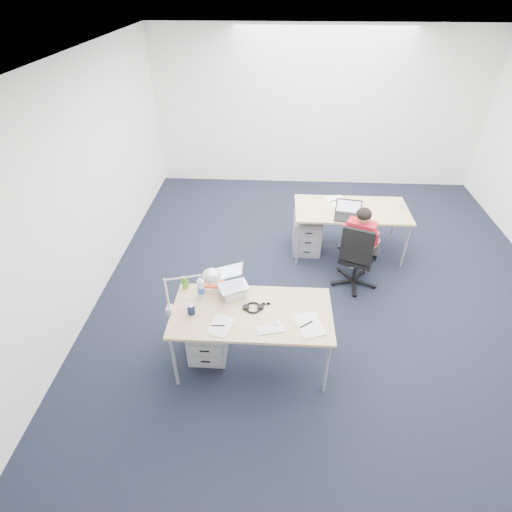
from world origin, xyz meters
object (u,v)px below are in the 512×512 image
Objects in this scene: desk_near at (252,315)px; water_bottle at (201,288)px; silver_laptop at (233,283)px; office_chair at (355,268)px; computer_mouse at (278,322)px; headphones at (253,307)px; seated_person at (361,243)px; far_cup at (401,206)px; can_koozie at (191,309)px; desk_lamp at (184,291)px; bear_figurine at (185,282)px; wireless_keyboard at (271,329)px; cordless_phone at (210,285)px; desk_far at (351,212)px; dark_laptop at (348,210)px; sunglasses at (266,304)px; drawer_pedestal_far at (307,234)px; book_stack at (215,286)px; drawer_pedestal_near at (208,333)px.

water_bottle is (-0.53, 0.20, 0.17)m from desk_near.
office_chair is at bearing 12.50° from silver_laptop.
computer_mouse is 0.43× the size of headphones.
far_cup is (0.64, 0.68, 0.19)m from seated_person.
desk_lamp is at bearing 171.97° from can_koozie.
seated_person reaches higher than bear_figurine.
cordless_phone is (-0.65, 0.54, 0.06)m from wireless_keyboard.
desk_far is 2.78× the size of desk_lamp.
computer_mouse is at bearing -114.01° from desk_far.
sunglasses is at bearing -111.01° from dark_laptop.
headphones is (-1.27, -1.32, 0.47)m from office_chair.
computer_mouse is 0.75× the size of can_koozie.
dark_laptop reaches higher than water_bottle.
seated_person is 2.10m from wireless_keyboard.
office_chair is 4.02× the size of water_bottle.
desk_lamp is (-0.65, -0.10, 0.27)m from headphones.
desk_far reaches higher than drawer_pedestal_far.
book_stack is 2.24m from dark_laptop.
dark_laptop is (1.60, 1.56, 0.08)m from book_stack.
book_stack reaches higher than far_cup.
silver_laptop is 0.25m from book_stack.
water_bottle is (-1.82, -1.97, 0.17)m from desk_far.
headphones is 1.75× the size of can_koozie.
drawer_pedestal_near is at bearing -57.28° from bear_figurine.
book_stack is (0.32, -0.01, -0.03)m from bear_figurine.
silver_laptop reaches higher than can_koozie.
office_chair is 7.92× the size of can_koozie.
can_koozie is at bearing -176.83° from computer_mouse.
headphones is 0.54m from cordless_phone.
bear_figurine is 0.32m from book_stack.
silver_laptop reaches higher than drawer_pedestal_far.
desk_near is at bearing -38.22° from book_stack.
office_chair is 11.12× the size of far_cup.
computer_mouse reaches higher than wireless_keyboard.
computer_mouse is at bearing -98.92° from seated_person.
bear_figurine is (-0.14, 0.39, 0.02)m from can_koozie.
computer_mouse is 0.87m from water_bottle.
computer_mouse is 1.10m from bear_figurine.
desk_near is 0.18m from sunglasses.
drawer_pedestal_near is at bearing 179.85° from silver_laptop.
drawer_pedestal_far is (-0.60, 0.02, -0.41)m from desk_far.
water_bottle is (0.06, 0.25, 0.06)m from can_koozie.
headphones is (-1.28, -2.11, 0.06)m from desk_far.
office_chair is at bearing 35.45° from drawer_pedestal_near.
seated_person is 5.68× the size of book_stack.
book_stack is (0.12, 0.13, -0.08)m from water_bottle.
drawer_pedestal_near is at bearing -118.35° from seated_person.
desk_near is 0.81m from bear_figurine.
cordless_phone is at bearing 156.35° from sunglasses.
far_cup is at bearing 41.37° from can_koozie.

